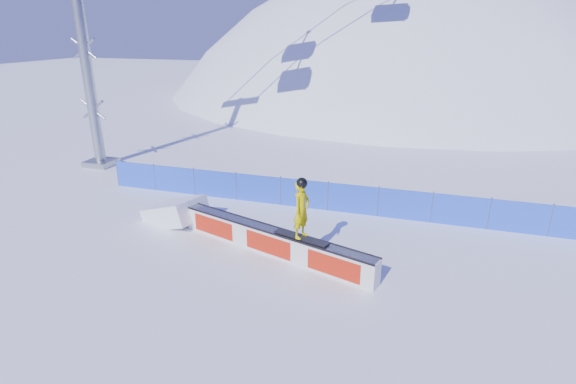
% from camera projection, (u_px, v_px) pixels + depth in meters
% --- Properties ---
extents(ground, '(160.00, 160.00, 0.00)m').
position_uv_depth(ground, '(327.00, 267.00, 13.92)').
color(ground, white).
rests_on(ground, ground).
extents(snow_hill, '(64.00, 64.00, 64.00)m').
position_uv_depth(snow_hill, '(396.00, 233.00, 57.72)').
color(snow_hill, white).
rests_on(snow_hill, ground).
extents(safety_fence, '(22.05, 0.05, 1.30)m').
position_uv_depth(safety_fence, '(353.00, 199.00, 17.73)').
color(safety_fence, blue).
rests_on(safety_fence, ground).
extents(rail_box, '(7.22, 2.72, 0.89)m').
position_uv_depth(rail_box, '(272.00, 242.00, 14.60)').
color(rail_box, silver).
rests_on(rail_box, ground).
extents(snow_ramp, '(2.73, 2.14, 1.49)m').
position_uv_depth(snow_ramp, '(176.00, 221.00, 17.25)').
color(snow_ramp, white).
rests_on(snow_ramp, ground).
extents(snowboarder, '(1.89, 0.89, 1.96)m').
position_uv_depth(snowboarder, '(302.00, 209.00, 13.51)').
color(snowboarder, black).
rests_on(snowboarder, rail_box).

